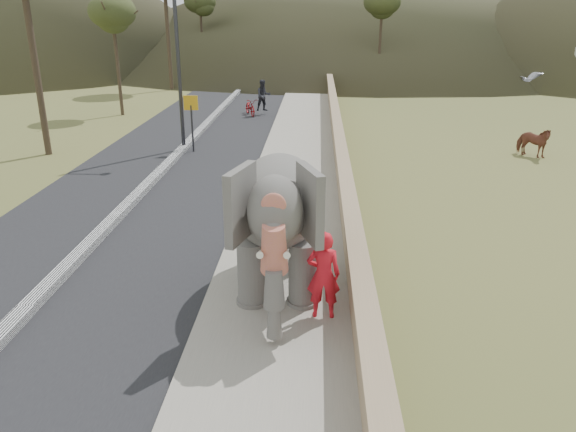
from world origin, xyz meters
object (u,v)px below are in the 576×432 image
object	(u,v)px
cow	(533,142)
motorcyclist	(257,101)
lamppost	(184,33)
elephant_and_man	(279,219)

from	to	relation	value
cow	motorcyclist	world-z (taller)	motorcyclist
lamppost	motorcyclist	world-z (taller)	lamppost
cow	motorcyclist	bearing A→B (deg)	98.92
elephant_and_man	motorcyclist	distance (m)	21.38
lamppost	elephant_and_man	distance (m)	13.89
motorcyclist	cow	bearing A→B (deg)	-35.91
cow	elephant_and_man	distance (m)	15.61
lamppost	elephant_and_man	bearing A→B (deg)	-69.60
cow	elephant_and_man	bearing A→B (deg)	-173.52
cow	motorcyclist	distance (m)	15.29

